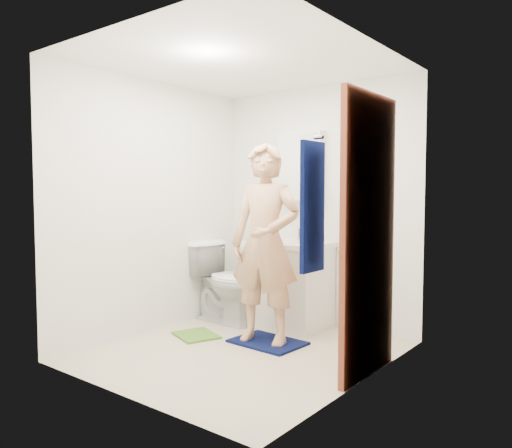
{
  "coord_description": "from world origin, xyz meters",
  "views": [
    {
      "loc": [
        2.63,
        -3.19,
        1.34
      ],
      "look_at": [
        -0.05,
        0.25,
        1.06
      ],
      "focal_mm": 35.0,
      "sensor_mm": 36.0,
      "label": 1
    }
  ],
  "objects_px": {
    "towel": "(312,207)",
    "man": "(265,243)",
    "soap_dispenser": "(273,232)",
    "medicine_cabinet": "(302,167)",
    "toilet": "(227,282)",
    "toothbrush_cup": "(318,238)",
    "vanity_cabinet": "(289,286)"
  },
  "relations": [
    {
      "from": "toilet",
      "to": "towel",
      "type": "bearing_deg",
      "value": -121.94
    },
    {
      "from": "medicine_cabinet",
      "to": "towel",
      "type": "bearing_deg",
      "value": -55.39
    },
    {
      "from": "towel",
      "to": "man",
      "type": "relative_size",
      "value": 0.46
    },
    {
      "from": "vanity_cabinet",
      "to": "soap_dispenser",
      "type": "distance_m",
      "value": 0.57
    },
    {
      "from": "medicine_cabinet",
      "to": "towel",
      "type": "relative_size",
      "value": 0.87
    },
    {
      "from": "vanity_cabinet",
      "to": "soap_dispenser",
      "type": "xyz_separation_m",
      "value": [
        -0.15,
        -0.07,
        0.54
      ]
    },
    {
      "from": "toothbrush_cup",
      "to": "soap_dispenser",
      "type": "bearing_deg",
      "value": -162.87
    },
    {
      "from": "vanity_cabinet",
      "to": "soap_dispenser",
      "type": "height_order",
      "value": "soap_dispenser"
    },
    {
      "from": "toilet",
      "to": "soap_dispenser",
      "type": "relative_size",
      "value": 4.53
    },
    {
      "from": "man",
      "to": "medicine_cabinet",
      "type": "bearing_deg",
      "value": 88.84
    },
    {
      "from": "soap_dispenser",
      "to": "toothbrush_cup",
      "type": "distance_m",
      "value": 0.47
    },
    {
      "from": "toilet",
      "to": "man",
      "type": "xyz_separation_m",
      "value": [
        0.77,
        -0.37,
        0.48
      ]
    },
    {
      "from": "towel",
      "to": "soap_dispenser",
      "type": "xyz_separation_m",
      "value": [
        -1.33,
        1.41,
        -0.31
      ]
    },
    {
      "from": "soap_dispenser",
      "to": "man",
      "type": "distance_m",
      "value": 0.64
    },
    {
      "from": "vanity_cabinet",
      "to": "toothbrush_cup",
      "type": "height_order",
      "value": "toothbrush_cup"
    },
    {
      "from": "vanity_cabinet",
      "to": "toilet",
      "type": "bearing_deg",
      "value": -156.83
    },
    {
      "from": "vanity_cabinet",
      "to": "towel",
      "type": "bearing_deg",
      "value": -51.53
    },
    {
      "from": "soap_dispenser",
      "to": "man",
      "type": "height_order",
      "value": "man"
    },
    {
      "from": "towel",
      "to": "man",
      "type": "distance_m",
      "value": 1.37
    },
    {
      "from": "vanity_cabinet",
      "to": "medicine_cabinet",
      "type": "relative_size",
      "value": 1.14
    },
    {
      "from": "towel",
      "to": "soap_dispenser",
      "type": "distance_m",
      "value": 1.96
    },
    {
      "from": "vanity_cabinet",
      "to": "man",
      "type": "bearing_deg",
      "value": -74.47
    },
    {
      "from": "medicine_cabinet",
      "to": "toilet",
      "type": "xyz_separation_m",
      "value": [
        -0.6,
        -0.48,
        -1.18
      ]
    },
    {
      "from": "soap_dispenser",
      "to": "towel",
      "type": "bearing_deg",
      "value": -46.78
    },
    {
      "from": "toilet",
      "to": "soap_dispenser",
      "type": "xyz_separation_m",
      "value": [
        0.45,
        0.18,
        0.53
      ]
    },
    {
      "from": "towel",
      "to": "vanity_cabinet",
      "type": "bearing_deg",
      "value": 128.47
    },
    {
      "from": "towel",
      "to": "man",
      "type": "height_order",
      "value": "man"
    },
    {
      "from": "toilet",
      "to": "man",
      "type": "bearing_deg",
      "value": -112.94
    },
    {
      "from": "toilet",
      "to": "toothbrush_cup",
      "type": "xyz_separation_m",
      "value": [
        0.9,
        0.32,
        0.48
      ]
    },
    {
      "from": "soap_dispenser",
      "to": "toothbrush_cup",
      "type": "xyz_separation_m",
      "value": [
        0.45,
        0.14,
        -0.04
      ]
    },
    {
      "from": "soap_dispenser",
      "to": "medicine_cabinet",
      "type": "bearing_deg",
      "value": 63.81
    },
    {
      "from": "man",
      "to": "towel",
      "type": "bearing_deg",
      "value": -53.16
    }
  ]
}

